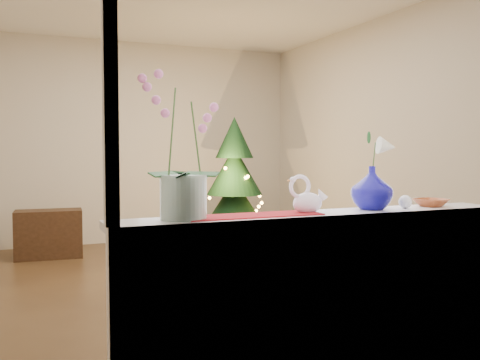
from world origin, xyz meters
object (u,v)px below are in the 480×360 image
at_px(amber_dish, 431,203).
at_px(xmas_tree, 234,184).
at_px(swan, 308,195).
at_px(paperweight, 405,202).
at_px(side_table, 49,234).
at_px(blue_vase, 372,185).
at_px(orchid_pot, 183,145).

xyz_separation_m(amber_dish, xmas_tree, (0.29, 3.72, -0.11)).
distance_m(swan, paperweight, 0.61).
bearing_deg(paperweight, xmas_tree, 82.44).
xyz_separation_m(amber_dish, side_table, (-1.87, 4.12, -0.66)).
xyz_separation_m(blue_vase, amber_dish, (0.41, -0.01, -0.12)).
bearing_deg(paperweight, amber_dish, 6.80).
relative_size(orchid_pot, swan, 3.13).
height_order(blue_vase, amber_dish, blue_vase).
xyz_separation_m(swan, blue_vase, (0.40, 0.01, 0.04)).
bearing_deg(xmas_tree, amber_dish, -94.48).
height_order(paperweight, amber_dish, paperweight).
xyz_separation_m(blue_vase, xmas_tree, (0.70, 3.71, -0.23)).
relative_size(paperweight, side_table, 0.10).
bearing_deg(xmas_tree, swan, -106.55).
bearing_deg(amber_dish, xmas_tree, 85.52).
bearing_deg(orchid_pot, blue_vase, 0.39).
xyz_separation_m(orchid_pot, blue_vase, (1.07, 0.01, -0.21)).
bearing_deg(amber_dish, side_table, 114.38).
bearing_deg(side_table, paperweight, -63.88).
bearing_deg(xmas_tree, paperweight, -97.56).
relative_size(orchid_pot, amber_dish, 4.42).
xyz_separation_m(orchid_pot, swan, (0.66, 0.00, -0.25)).
height_order(amber_dish, xmas_tree, xmas_tree).
bearing_deg(swan, blue_vase, -10.52).
height_order(paperweight, side_table, paperweight).
bearing_deg(orchid_pot, side_table, 95.38).
distance_m(blue_vase, paperweight, 0.23).
relative_size(orchid_pot, side_table, 0.93).
relative_size(swan, paperweight, 3.02).
height_order(paperweight, xmas_tree, xmas_tree).
bearing_deg(orchid_pot, amber_dish, 0.09).
bearing_deg(side_table, orchid_pot, -80.34).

